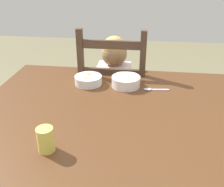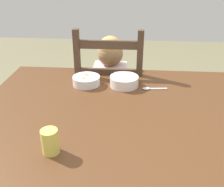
# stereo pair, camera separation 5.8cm
# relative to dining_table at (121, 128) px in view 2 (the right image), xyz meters

# --- Properties ---
(dining_table) EXTENTS (1.40, 1.07, 0.76)m
(dining_table) POSITION_rel_dining_table_xyz_m (0.00, 0.00, 0.00)
(dining_table) COLOR #53311A
(dining_table) RESTS_ON ground
(dining_chair) EXTENTS (0.42, 0.42, 1.04)m
(dining_chair) POSITION_rel_dining_table_xyz_m (-0.10, 0.58, -0.19)
(dining_chair) COLOR #483324
(dining_chair) RESTS_ON ground
(child_figure) EXTENTS (0.32, 0.31, 0.96)m
(child_figure) POSITION_rel_dining_table_xyz_m (-0.11, 0.58, -0.04)
(child_figure) COLOR silver
(child_figure) RESTS_ON ground
(bowl_of_peas) EXTENTS (0.16, 0.16, 0.06)m
(bowl_of_peas) POSITION_rel_dining_table_xyz_m (0.00, 0.29, 0.12)
(bowl_of_peas) COLOR white
(bowl_of_peas) RESTS_ON dining_table
(bowl_of_carrots) EXTENTS (0.15, 0.15, 0.05)m
(bowl_of_carrots) POSITION_rel_dining_table_xyz_m (-0.21, 0.29, 0.12)
(bowl_of_carrots) COLOR white
(bowl_of_carrots) RESTS_ON dining_table
(spoon) EXTENTS (0.14, 0.04, 0.01)m
(spoon) POSITION_rel_dining_table_xyz_m (0.14, 0.25, 0.10)
(spoon) COLOR silver
(spoon) RESTS_ON dining_table
(drinking_cup) EXTENTS (0.06, 0.06, 0.10)m
(drinking_cup) POSITION_rel_dining_table_xyz_m (-0.25, -0.31, 0.14)
(drinking_cup) COLOR #E0D65A
(drinking_cup) RESTS_ON dining_table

